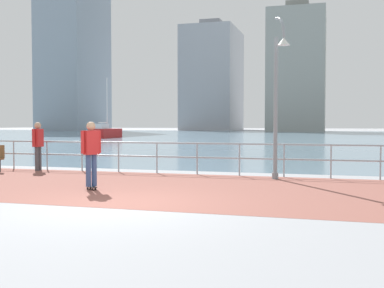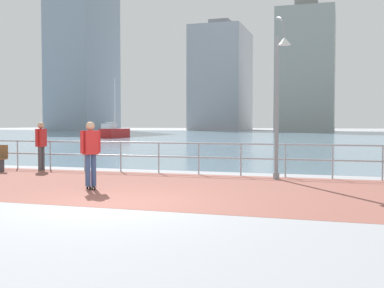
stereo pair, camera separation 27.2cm
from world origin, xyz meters
name	(u,v)px [view 1 (the left image)]	position (x,y,z in m)	size (l,w,h in m)	color
ground	(287,140)	(0.00, 40.00, 0.00)	(220.00, 220.00, 0.00)	gray
brick_paving	(164,187)	(0.00, 2.67, 0.00)	(28.00, 6.52, 0.01)	brown
harbor_water	(295,137)	(0.00, 50.93, 0.00)	(180.00, 88.00, 0.00)	slate
waterfront_railing	(197,152)	(0.00, 5.93, 0.72)	(25.25, 0.06, 1.05)	#9EADB7
lamppost	(278,90)	(2.68, 5.18, 2.66)	(0.54, 0.75, 4.81)	gray
skateboarder	(91,149)	(-1.57, 1.68, 1.03)	(0.39, 0.51, 1.71)	black
bystander	(38,142)	(-5.73, 5.58, 1.01)	(0.26, 0.55, 1.71)	#4C4C51
sailboat_white	(107,132)	(-20.37, 40.55, 0.65)	(1.52, 4.87, 6.83)	#B21E1E
tower_steel	(297,72)	(-2.50, 90.88, 12.13)	(11.10, 14.82, 25.93)	#939993
tower_beige	(74,34)	(-52.96, 90.08, 22.30)	(10.91, 16.64, 46.27)	#8493A3
tower_concrete	(213,79)	(-23.83, 105.72, 12.41)	(12.30, 17.93, 26.49)	#A3A8B2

